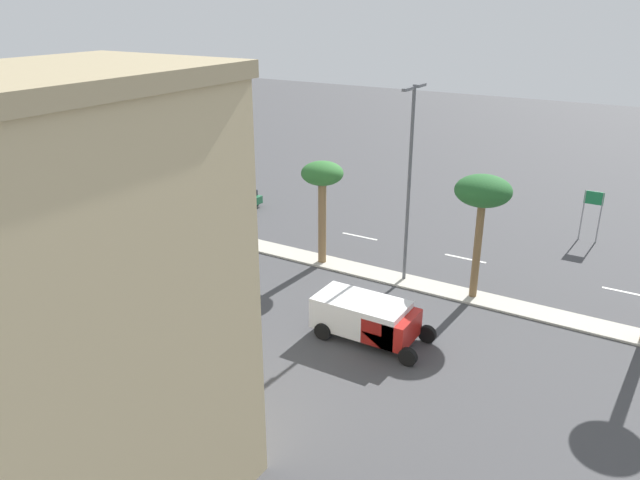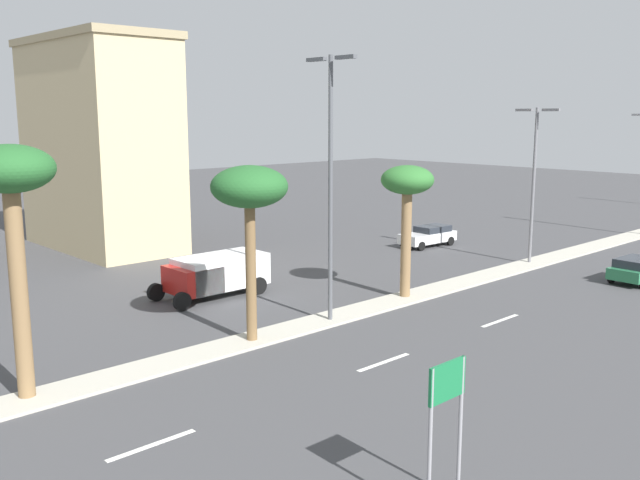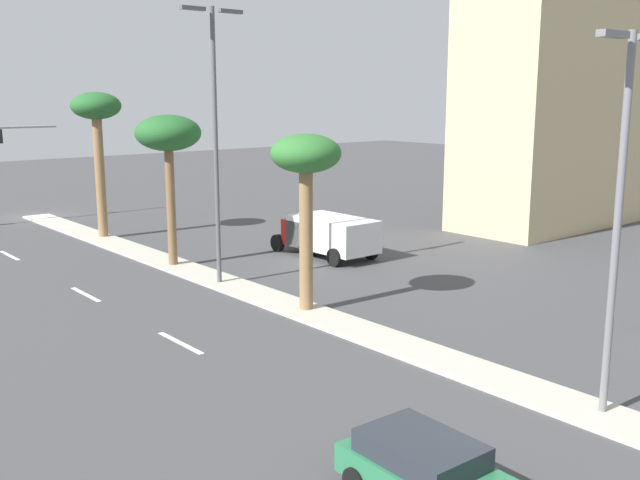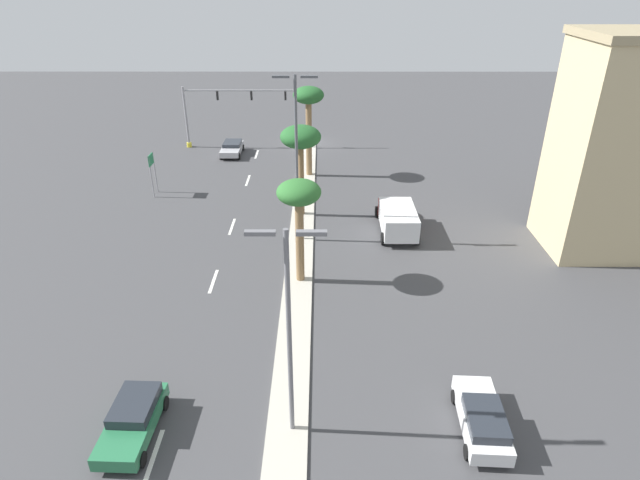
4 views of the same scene
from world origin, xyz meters
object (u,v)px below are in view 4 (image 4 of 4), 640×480
Objects in this scene: street_lamp_right at (289,321)px; box_truck at (397,217)px; directional_road_sign at (152,166)px; palm_tree_trailing at (309,102)px; palm_tree_leading at (299,199)px; street_lamp_near at (297,150)px; traffic_signal_gantry at (220,108)px; sedan_green_front at (133,419)px; palm_tree_left at (301,139)px; sedan_white_center at (482,418)px; sedan_silver_trailing at (232,148)px.

box_truck is at bearing -109.96° from street_lamp_right.
directional_road_sign is 14.85m from palm_tree_trailing.
street_lamp_right is at bearing 89.78° from palm_tree_trailing.
palm_tree_leading is 5.77m from street_lamp_near.
sedan_green_front is at bearing 94.07° from traffic_signal_gantry.
palm_tree_left is at bearing 117.41° from traffic_signal_gantry.
directional_road_sign is at bearing -47.21° from palm_tree_leading.
directional_road_sign is 34.04m from sedan_white_center.
street_lamp_near is at bearing -64.62° from sedan_white_center.
palm_tree_leading is at bearing 132.79° from directional_road_sign.
traffic_signal_gantry is 13.49m from palm_tree_trailing.
palm_tree_left is 1.07× the size of palm_tree_leading.
box_truck is at bearing -169.95° from street_lamp_near.
sedan_green_front is (6.45, 22.31, -5.48)m from palm_tree_left.
traffic_signal_gantry is 4.66m from sedan_silver_trailing.
directional_road_sign is 15.99m from street_lamp_near.
traffic_signal_gantry is 2.49× the size of box_truck.
street_lamp_near reaches higher than street_lamp_right.
sedan_silver_trailing is 40.97m from sedan_white_center.
box_truck is at bearing -86.60° from sedan_white_center.
palm_tree_left reaches higher than directional_road_sign.
traffic_signal_gantry is at bearing -104.79° from directional_road_sign.
box_truck is at bearing 129.44° from sedan_silver_trailing.
traffic_signal_gantry is 29.58m from palm_tree_leading.
box_truck is (-13.68, -19.25, 0.44)m from sedan_green_front.
directional_road_sign is (3.63, 13.73, -1.67)m from traffic_signal_gantry.
box_truck is (-6.94, -19.10, -4.54)m from street_lamp_right.
directional_road_sign is 0.44× the size of palm_tree_trailing.
traffic_signal_gantry is 26.92m from box_truck.
traffic_signal_gantry is 3.26× the size of sedan_white_center.
directional_road_sign reaches higher than sedan_silver_trailing.
palm_tree_leading is 1.13× the size of box_truck.
palm_tree_leading is at bearing 89.45° from palm_tree_trailing.
street_lamp_near reaches higher than palm_tree_leading.
sedan_green_front is (-1.46, 37.65, 0.06)m from sedan_silver_trailing.
street_lamp_near is (-9.19, 22.32, 2.53)m from traffic_signal_gantry.
palm_tree_leading is 1.51× the size of sedan_green_front.
traffic_signal_gantry reaches higher than sedan_silver_trailing.
palm_tree_leading reaches higher than sedan_green_front.
street_lamp_near is at bearing -109.43° from sedan_green_front.
street_lamp_right is at bearing -0.68° from sedan_white_center.
street_lamp_right is at bearing 90.76° from palm_tree_left.
palm_tree_trailing is 32.67m from sedan_green_front.
sedan_silver_trailing is 23.83m from box_truck.
palm_tree_trailing is at bearing 137.39° from traffic_signal_gantry.
street_lamp_right reaches higher than sedan_green_front.
sedan_white_center is (-8.49, 17.89, -6.04)m from street_lamp_near.
palm_tree_left is 1.59× the size of sedan_white_center.
palm_tree_leading reaches higher than traffic_signal_gantry.
palm_tree_trailing is 0.86× the size of street_lamp_right.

